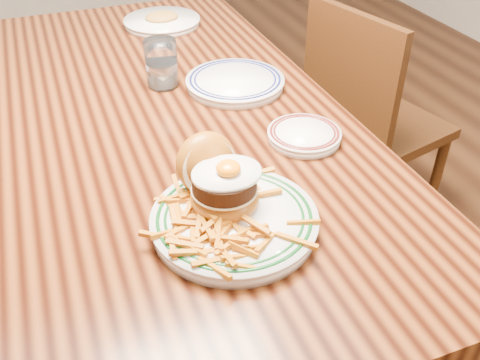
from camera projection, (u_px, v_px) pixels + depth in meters
name	position (u px, v px, depth m)	size (l,w,h in m)	color
floor	(179.00, 317.00, 1.71)	(6.00, 6.00, 0.00)	black
table	(161.00, 143.00, 1.32)	(0.85, 1.60, 0.75)	black
chair_right	(367.00, 119.00, 1.83)	(0.48, 0.48, 0.85)	#3E1D0C
main_plate	(229.00, 206.00, 0.92)	(0.29, 0.31, 0.14)	white
side_plate	(304.00, 135.00, 1.16)	(0.16, 0.16, 0.02)	white
rear_plate	(235.00, 82.00, 1.36)	(0.25, 0.25, 0.03)	white
water_glass	(162.00, 66.00, 1.35)	(0.08, 0.08, 0.12)	white
far_plate	(162.00, 21.00, 1.72)	(0.24, 0.24, 0.04)	white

